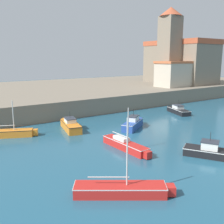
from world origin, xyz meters
name	(u,v)px	position (x,y,z in m)	size (l,w,h in m)	color
quay_seawall	(50,94)	(0.00, 45.08, 1.39)	(120.00, 40.00, 2.78)	gray
motorboat_black_0	(209,151)	(-0.43, 3.71, 0.54)	(3.74, 5.02, 2.42)	black
sailboat_orange_1	(12,133)	(-14.11, 20.80, 0.46)	(5.46, 3.26, 4.34)	orange
motorboat_orange_2	(70,125)	(-7.08, 19.77, 0.61)	(2.79, 6.24, 2.45)	orange
motorboat_black_3	(178,110)	(12.38, 18.92, 0.53)	(3.23, 5.95, 2.32)	black
sailboat_red_4	(122,189)	(-11.47, 2.64, 0.43)	(6.27, 4.79, 5.40)	red
motorboat_blue_5	(133,123)	(0.10, 15.75, 0.63)	(5.21, 3.97, 2.57)	#284C9E
sailboat_red_7	(125,145)	(-5.72, 9.80, 0.48)	(1.39, 6.71, 4.37)	red
church	(179,60)	(30.98, 35.82, 8.75)	(14.39, 17.82, 17.68)	gray
harbor_shed_near_wharf	(174,74)	(24.00, 30.75, 5.64)	(8.01, 5.32, 5.69)	#BCB29E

